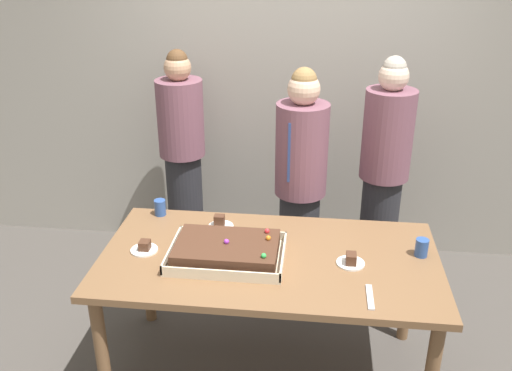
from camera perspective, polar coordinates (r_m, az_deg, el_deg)
ground_plane at (r=3.53m, az=1.23°, el=-18.38°), size 12.00×12.00×0.00m
interior_back_panel at (r=4.28m, az=3.52°, el=12.29°), size 8.00×0.12×3.00m
party_table at (r=3.09m, az=1.35°, el=-8.67°), size 1.84×0.96×0.80m
sheet_cake at (r=3.00m, az=-3.00°, el=-6.70°), size 0.62×0.43×0.12m
plated_slice_near_left at (r=3.00m, az=9.69°, el=-7.63°), size 0.15×0.15×0.07m
plated_slice_near_right at (r=3.32m, az=-3.69°, el=-3.92°), size 0.15×0.15×0.08m
plated_slice_far_left at (r=3.14m, az=-11.36°, el=-6.28°), size 0.15×0.15×0.06m
drink_cup_nearest at (r=3.50m, az=-9.80°, el=-2.23°), size 0.07×0.07×0.10m
drink_cup_middle at (r=3.15m, az=16.61°, el=-6.12°), size 0.07×0.07×0.10m
cake_server_utensil at (r=2.78m, az=11.60°, el=-11.13°), size 0.03×0.20×0.01m
person_serving_front at (r=3.87m, az=12.91°, el=0.82°), size 0.33×0.33×1.71m
person_green_shirt_behind at (r=4.18m, az=-7.51°, el=2.73°), size 0.34×0.34×1.68m
person_striped_tie_right at (r=3.74m, az=4.56°, el=-0.01°), size 0.34×0.34×1.65m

